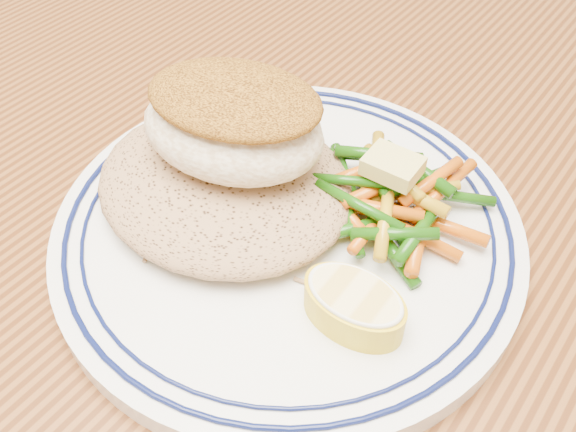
# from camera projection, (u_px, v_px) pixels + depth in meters

# --- Properties ---
(dining_table) EXTENTS (1.50, 0.90, 0.75)m
(dining_table) POSITION_uv_depth(u_px,v_px,m) (263.00, 284.00, 0.47)
(dining_table) COLOR #4C260F
(dining_table) RESTS_ON ground
(plate) EXTENTS (0.27, 0.27, 0.02)m
(plate) POSITION_uv_depth(u_px,v_px,m) (288.00, 229.00, 0.37)
(plate) COLOR silver
(plate) RESTS_ON dining_table
(rice_pilaf) EXTENTS (0.15, 0.14, 0.03)m
(rice_pilaf) POSITION_uv_depth(u_px,v_px,m) (224.00, 179.00, 0.37)
(rice_pilaf) COLOR #936D49
(rice_pilaf) RESTS_ON plate
(fish_fillet) EXTENTS (0.12, 0.10, 0.05)m
(fish_fillet) POSITION_uv_depth(u_px,v_px,m) (233.00, 122.00, 0.35)
(fish_fillet) COLOR #F8EACD
(fish_fillet) RESTS_ON rice_pilaf
(vegetable_pile) EXTENTS (0.11, 0.10, 0.03)m
(vegetable_pile) POSITION_uv_depth(u_px,v_px,m) (389.00, 199.00, 0.36)
(vegetable_pile) COLOR #164809
(vegetable_pile) RESTS_ON plate
(butter_pat) EXTENTS (0.03, 0.02, 0.01)m
(butter_pat) POSITION_uv_depth(u_px,v_px,m) (393.00, 166.00, 0.35)
(butter_pat) COLOR #D4C567
(butter_pat) RESTS_ON vegetable_pile
(lemon_wedge) EXTENTS (0.05, 0.05, 0.02)m
(lemon_wedge) POSITION_uv_depth(u_px,v_px,m) (354.00, 304.00, 0.31)
(lemon_wedge) COLOR yellow
(lemon_wedge) RESTS_ON plate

